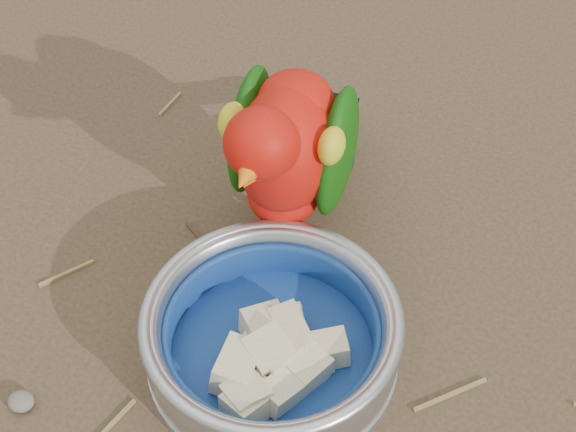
% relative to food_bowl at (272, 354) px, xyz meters
% --- Properties ---
extents(ground, '(60.00, 60.00, 0.00)m').
position_rel_food_bowl_xyz_m(ground, '(-0.08, -0.10, -0.01)').
color(ground, '#4F3A29').
extents(food_bowl, '(0.21, 0.21, 0.02)m').
position_rel_food_bowl_xyz_m(food_bowl, '(0.00, 0.00, 0.00)').
color(food_bowl, '#B2B2BA').
rests_on(food_bowl, ground).
extents(bowl_wall, '(0.21, 0.21, 0.04)m').
position_rel_food_bowl_xyz_m(bowl_wall, '(0.00, 0.00, 0.03)').
color(bowl_wall, '#B2B2BA').
rests_on(bowl_wall, food_bowl).
extents(fruit_wedges, '(0.12, 0.12, 0.03)m').
position_rel_food_bowl_xyz_m(fruit_wedges, '(0.00, 0.00, 0.02)').
color(fruit_wedges, beige).
rests_on(fruit_wedges, food_bowl).
extents(lory_parrot, '(0.11, 0.23, 0.18)m').
position_rel_food_bowl_xyz_m(lory_parrot, '(-0.04, 0.14, 0.08)').
color(lory_parrot, red).
rests_on(lory_parrot, ground).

